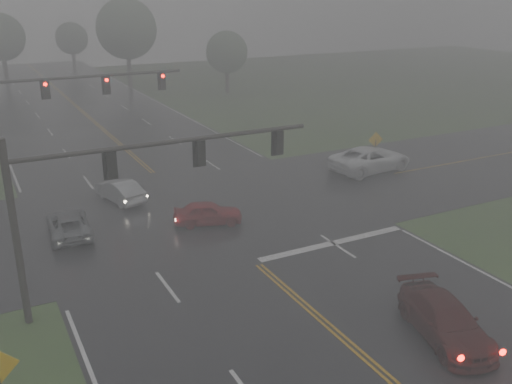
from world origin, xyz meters
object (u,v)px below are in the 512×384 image
sedan_red (208,224)px  signal_gantry_far (49,101)px  sedan_silver (121,201)px  signal_gantry_near (115,183)px  pickup_white (370,171)px  car_grey (70,236)px  sedan_maroon (443,337)px

sedan_red → signal_gantry_far: signal_gantry_far is taller
sedan_silver → signal_gantry_far: (-2.67, 6.03, 5.40)m
signal_gantry_near → signal_gantry_far: signal_gantry_far is taller
pickup_white → signal_gantry_far: signal_gantry_far is taller
sedan_silver → car_grey: 5.40m
sedan_maroon → signal_gantry_near: (-9.79, 8.27, 5.14)m
sedan_red → signal_gantry_near: bearing=151.1°
sedan_red → signal_gantry_near: (-6.25, -5.81, 5.14)m
sedan_red → signal_gantry_far: size_ratio=0.28×
sedan_maroon → pickup_white: pickup_white is taller
sedan_maroon → pickup_white: bearing=74.6°
signal_gantry_near → signal_gantry_far: (0.25, 17.64, 0.25)m
pickup_white → signal_gantry_far: 22.32m
sedan_silver → signal_gantry_near: bearing=61.7°
sedan_red → sedan_maroon: bearing=-147.7°
sedan_maroon → car_grey: bearing=138.8°
sedan_silver → signal_gantry_far: 8.52m
sedan_maroon → pickup_white: size_ratio=0.79×
car_grey → signal_gantry_near: (0.83, -7.72, 5.14)m
pickup_white → signal_gantry_near: signal_gantry_near is taller
sedan_maroon → sedan_red: size_ratio=1.31×
sedan_red → car_grey: size_ratio=0.86×
sedan_silver → pickup_white: 17.53m
signal_gantry_near → sedan_maroon: bearing=-40.2°
sedan_maroon → sedan_silver: size_ratio=1.22×
sedan_silver → sedan_red: bearing=105.7°
car_grey → pickup_white: (21.14, 1.78, 0.00)m
sedan_maroon → sedan_red: bearing=119.4°
sedan_maroon → signal_gantry_near: signal_gantry_near is taller
sedan_red → signal_gantry_near: signal_gantry_near is taller
sedan_red → signal_gantry_far: 14.32m
sedan_maroon → signal_gantry_far: signal_gantry_far is taller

